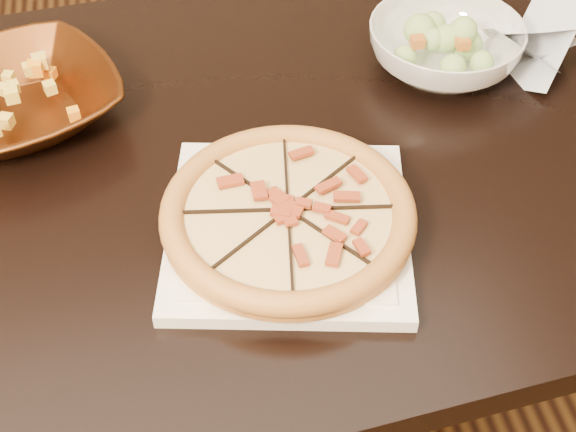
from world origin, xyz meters
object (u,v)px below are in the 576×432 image
dining_table (193,222)px  bronze_bowl (20,101)px  pizza (288,214)px  salad_bowl (445,47)px  plate (288,228)px

dining_table → bronze_bowl: bearing=148.2°
dining_table → pizza: bearing=-54.1°
dining_table → salad_bowl: bearing=19.5°
dining_table → plate: size_ratio=4.18×
dining_table → pizza: pizza is taller
dining_table → pizza: 0.23m
plate → pizza: size_ratio=1.12×
plate → pizza: (-0.00, 0.00, 0.02)m
salad_bowl → dining_table: bearing=-160.5°
dining_table → pizza: (0.11, -0.15, 0.14)m
pizza → bronze_bowl: bronze_bowl is taller
bronze_bowl → salad_bowl: bearing=0.9°
pizza → plate: bearing=-28.7°
salad_bowl → pizza: bearing=-134.9°
dining_table → pizza: size_ratio=4.67×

